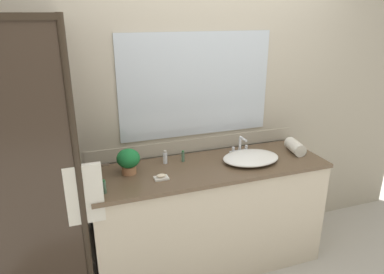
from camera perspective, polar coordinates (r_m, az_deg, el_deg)
The scene contains 12 objects.
ground_plane at distance 3.14m, azimuth 2.74°, elevation -19.85°, with size 8.00×8.00×0.00m, color #B7B2A8.
wall_back_with_mirror at distance 2.83m, azimuth 0.53°, elevation 5.48°, with size 4.40×0.06×2.60m.
vanity_cabinet at distance 2.88m, azimuth 2.82°, elevation -12.81°, with size 1.80×0.58×0.90m.
shower_enclosure at distance 2.28m, azimuth -26.05°, elevation -7.66°, with size 1.20×0.59×2.00m.
sink_basin at distance 2.75m, azimuth 9.60°, elevation -3.37°, with size 0.45×0.33×0.06m, color white.
faucet at distance 2.89m, azimuth 7.90°, elevation -1.75°, with size 0.17×0.12×0.15m.
potted_plant at distance 2.53m, azimuth -10.37°, elevation -3.72°, with size 0.17×0.17×0.19m.
soap_dish at distance 2.46m, azimuth -5.07°, elevation -6.53°, with size 0.10×0.07×0.04m.
amenity_bottle_conditioner at distance 2.32m, azimuth -14.18°, elevation -7.91°, with size 0.03×0.03×0.09m.
amenity_bottle_shampoo at distance 2.71m, azimuth -1.49°, elevation -3.16°, with size 0.02×0.02×0.09m.
amenity_bottle_body_wash at distance 2.68m, azimuth -4.42°, elevation -3.34°, with size 0.03×0.03×0.10m.
rolled_towel_near_edge at distance 3.00m, azimuth 16.51°, elevation -1.55°, with size 0.10×0.10×0.21m, color silver.
Camera 1 is at (-0.94, -2.23, 2.00)m, focal length 32.60 mm.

